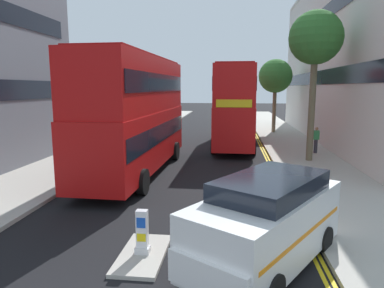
# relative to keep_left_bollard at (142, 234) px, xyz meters

# --- Properties ---
(sidewalk_right) EXTENTS (4.00, 80.00, 0.14)m
(sidewalk_right) POSITION_rel_keep_left_bollard_xyz_m (6.50, 11.52, -0.54)
(sidewalk_right) COLOR #ADA89E
(sidewalk_right) RESTS_ON ground
(sidewalk_left) EXTENTS (4.00, 80.00, 0.14)m
(sidewalk_left) POSITION_rel_keep_left_bollard_xyz_m (-6.50, 11.52, -0.54)
(sidewalk_left) COLOR #ADA89E
(sidewalk_left) RESTS_ON ground
(kerb_line_outer) EXTENTS (0.10, 56.00, 0.01)m
(kerb_line_outer) POSITION_rel_keep_left_bollard_xyz_m (4.40, 9.52, -0.60)
(kerb_line_outer) COLOR yellow
(kerb_line_outer) RESTS_ON ground
(kerb_line_inner) EXTENTS (0.10, 56.00, 0.01)m
(kerb_line_inner) POSITION_rel_keep_left_bollard_xyz_m (4.24, 9.52, -0.60)
(kerb_line_inner) COLOR yellow
(kerb_line_inner) RESTS_ON ground
(traffic_island) EXTENTS (1.10, 2.20, 0.10)m
(traffic_island) POSITION_rel_keep_left_bollard_xyz_m (0.00, 0.00, -0.56)
(traffic_island) COLOR #ADA89E
(traffic_island) RESTS_ON ground
(keep_left_bollard) EXTENTS (0.36, 0.28, 1.11)m
(keep_left_bollard) POSITION_rel_keep_left_bollard_xyz_m (0.00, 0.00, 0.00)
(keep_left_bollard) COLOR silver
(keep_left_bollard) RESTS_ON traffic_island
(double_decker_bus_away) EXTENTS (3.05, 10.88, 5.64)m
(double_decker_bus_away) POSITION_rel_keep_left_bollard_xyz_m (-2.40, 8.32, 2.42)
(double_decker_bus_away) COLOR #B20F0F
(double_decker_bus_away) RESTS_ON ground
(double_decker_bus_oncoming) EXTENTS (2.92, 10.84, 5.64)m
(double_decker_bus_oncoming) POSITION_rel_keep_left_bollard_xyz_m (2.36, 17.03, 2.42)
(double_decker_bus_oncoming) COLOR red
(double_decker_bus_oncoming) RESTS_ON ground
(taxi_minivan) EXTENTS (4.17, 5.05, 2.12)m
(taxi_minivan) POSITION_rel_keep_left_bollard_xyz_m (2.97, -0.05, 0.46)
(taxi_minivan) COLOR white
(taxi_minivan) RESTS_ON ground
(pedestrian_far) EXTENTS (0.34, 0.22, 1.62)m
(pedestrian_far) POSITION_rel_keep_left_bollard_xyz_m (7.40, 14.03, 0.38)
(pedestrian_far) COLOR #2D2D38
(pedestrian_far) RESTS_ON sidewalk_right
(street_tree_near) EXTENTS (2.84, 2.84, 8.08)m
(street_tree_near) POSITION_rel_keep_left_bollard_xyz_m (6.53, 11.74, 6.08)
(street_tree_near) COLOR #6B6047
(street_tree_near) RESTS_ON sidewalk_right
(street_tree_mid) EXTENTS (2.98, 2.98, 6.54)m
(street_tree_mid) POSITION_rel_keep_left_bollard_xyz_m (6.01, 24.16, 4.52)
(street_tree_mid) COLOR #6B6047
(street_tree_mid) RESTS_ON sidewalk_right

